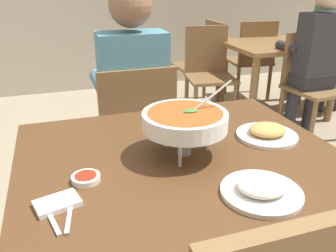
% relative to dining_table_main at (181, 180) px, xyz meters
% --- Properties ---
extents(dining_table_main, '(1.15, 0.94, 0.74)m').
position_rel_dining_table_main_xyz_m(dining_table_main, '(0.00, 0.00, 0.00)').
color(dining_table_main, '#51331C').
rests_on(dining_table_main, ground_plane).
extents(chair_diner_main, '(0.44, 0.44, 0.90)m').
position_rel_dining_table_main_xyz_m(chair_diner_main, '(-0.00, 0.76, -0.12)').
color(chair_diner_main, brown).
rests_on(chair_diner_main, ground_plane).
extents(diner_main, '(0.40, 0.45, 1.31)m').
position_rel_dining_table_main_xyz_m(diner_main, '(0.00, 0.79, 0.11)').
color(diner_main, '#2D2D38').
rests_on(diner_main, ground_plane).
extents(curry_bowl, '(0.33, 0.30, 0.26)m').
position_rel_dining_table_main_xyz_m(curry_bowl, '(0.01, -0.00, 0.24)').
color(curry_bowl, silver).
rests_on(curry_bowl, dining_table_main).
extents(rice_plate, '(0.24, 0.24, 0.06)m').
position_rel_dining_table_main_xyz_m(rice_plate, '(0.14, -0.31, 0.13)').
color(rice_plate, white).
rests_on(rice_plate, dining_table_main).
extents(appetizer_plate, '(0.24, 0.24, 0.06)m').
position_rel_dining_table_main_xyz_m(appetizer_plate, '(0.37, 0.03, 0.13)').
color(appetizer_plate, white).
rests_on(appetizer_plate, dining_table_main).
extents(sauce_dish, '(0.09, 0.09, 0.02)m').
position_rel_dining_table_main_xyz_m(sauce_dish, '(-0.35, -0.08, 0.12)').
color(sauce_dish, white).
rests_on(sauce_dish, dining_table_main).
extents(napkin_folded, '(0.14, 0.11, 0.02)m').
position_rel_dining_table_main_xyz_m(napkin_folded, '(-0.43, -0.18, 0.12)').
color(napkin_folded, white).
rests_on(napkin_folded, dining_table_main).
extents(fork_utensil, '(0.05, 0.17, 0.01)m').
position_rel_dining_table_main_xyz_m(fork_utensil, '(-0.45, -0.23, 0.11)').
color(fork_utensil, silver).
rests_on(fork_utensil, dining_table_main).
extents(spoon_utensil, '(0.04, 0.17, 0.01)m').
position_rel_dining_table_main_xyz_m(spoon_utensil, '(-0.40, -0.23, 0.11)').
color(spoon_utensil, silver).
rests_on(spoon_utensil, dining_table_main).
extents(dining_table_far, '(1.00, 0.80, 0.74)m').
position_rel_dining_table_main_xyz_m(dining_table_far, '(1.70, 1.87, -0.02)').
color(dining_table_far, brown).
rests_on(dining_table_far, ground_plane).
extents(chair_bg_middle, '(0.49, 0.49, 0.90)m').
position_rel_dining_table_main_xyz_m(chair_bg_middle, '(1.71, 1.38, -0.12)').
color(chair_bg_middle, brown).
rests_on(chair_bg_middle, ground_plane).
extents(chair_bg_right, '(0.49, 0.49, 0.90)m').
position_rel_dining_table_main_xyz_m(chair_bg_right, '(1.72, 2.35, -0.12)').
color(chair_bg_right, brown).
rests_on(chair_bg_right, ground_plane).
extents(chair_bg_corner, '(0.45, 0.45, 0.90)m').
position_rel_dining_table_main_xyz_m(chair_bg_corner, '(1.16, 2.40, -0.12)').
color(chair_bg_corner, brown).
rests_on(chair_bg_corner, ground_plane).
extents(chair_bg_window, '(0.50, 0.50, 0.90)m').
position_rel_dining_table_main_xyz_m(chair_bg_window, '(1.02, 2.00, -0.12)').
color(chair_bg_window, brown).
rests_on(chair_bg_window, ground_plane).
extents(patron_bg_left, '(0.40, 0.45, 1.31)m').
position_rel_dining_table_main_xyz_m(patron_bg_left, '(2.35, 1.86, 0.11)').
color(patron_bg_left, '#2D2D38').
rests_on(patron_bg_left, ground_plane).
extents(patron_bg_middle, '(0.40, 0.45, 1.31)m').
position_rel_dining_table_main_xyz_m(patron_bg_middle, '(1.69, 1.34, 0.11)').
color(patron_bg_middle, '#2D2D38').
rests_on(patron_bg_middle, ground_plane).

